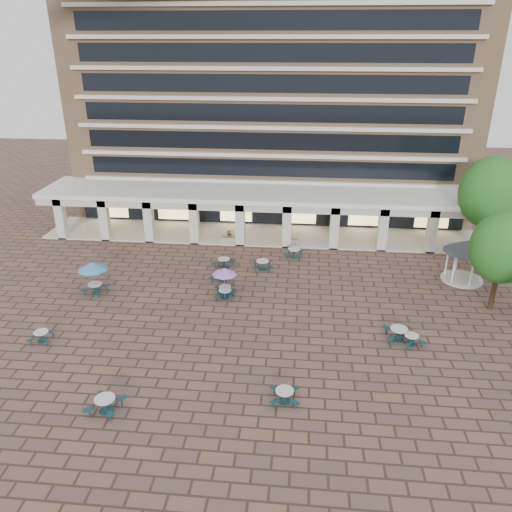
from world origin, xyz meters
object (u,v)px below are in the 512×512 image
object	(u,v)px
planter_right	(290,239)
picnic_table_1	(105,403)
picnic_table_2	(285,395)
picnic_table_0	(42,335)
planter_left	(230,237)
gazebo	(467,251)

from	to	relation	value
planter_right	picnic_table_1	bearing A→B (deg)	-110.16
picnic_table_1	picnic_table_2	xyz separation A→B (m)	(9.03, 1.59, -0.04)
picnic_table_0	picnic_table_1	distance (m)	8.61
picnic_table_1	planter_left	distance (m)	23.43
picnic_table_0	planter_left	xyz separation A→B (m)	(9.32, 17.44, 0.08)
picnic_table_1	planter_right	bearing A→B (deg)	78.72
planter_right	gazebo	bearing A→B (deg)	-23.84
gazebo	planter_left	distance (m)	20.32
planter_right	picnic_table_2	bearing A→B (deg)	-88.67
gazebo	picnic_table_2	bearing A→B (deg)	-130.25
picnic_table_1	gazebo	distance (m)	28.18
picnic_table_2	planter_left	xyz separation A→B (m)	(-6.08, 21.66, 0.05)
planter_left	planter_right	bearing A→B (deg)	0.00
picnic_table_1	planter_right	size ratio (longest dim) A/B	1.31
picnic_table_0	gazebo	bearing A→B (deg)	16.52
picnic_table_1	picnic_table_2	distance (m)	9.17
picnic_table_2	planter_right	xyz separation A→B (m)	(-0.50, 21.66, 0.04)
gazebo	planter_left	xyz separation A→B (m)	(-19.29, 6.06, -2.01)
picnic_table_0	planter_left	world-z (taller)	planter_left
planter_left	planter_right	world-z (taller)	planter_left
picnic_table_0	picnic_table_2	xyz separation A→B (m)	(15.40, -4.21, 0.03)
picnic_table_0	gazebo	world-z (taller)	gazebo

